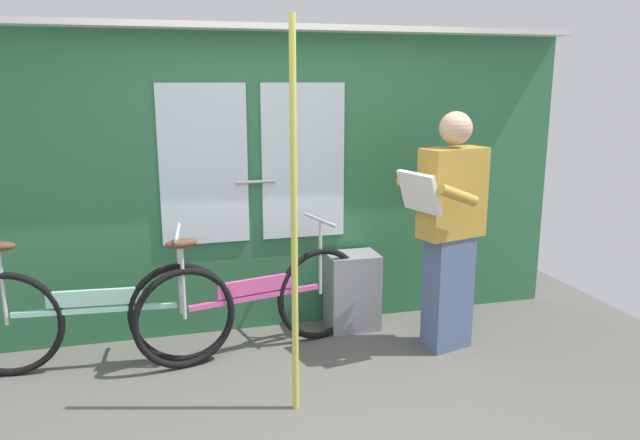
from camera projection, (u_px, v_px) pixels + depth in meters
name	position (u px, v px, depth m)	size (l,w,h in m)	color
ground_plane	(330.00, 410.00, 3.46)	(5.29, 4.18, 0.04)	#56544F
train_door_wall	(281.00, 175.00, 4.41)	(4.29, 0.28, 2.15)	#2D6B42
bicycle_near_door	(255.00, 302.00, 4.08)	(1.59, 0.54, 0.87)	black
bicycle_leaning_behind	(95.00, 315.00, 3.84)	(1.71, 0.44, 0.88)	black
passenger_reading_newspaper	(450.00, 228.00, 4.06)	(0.61, 0.53, 1.60)	slate
trash_bin_by_wall	(352.00, 291.00, 4.52)	(0.37, 0.28, 0.56)	gray
handrail_pole	(294.00, 224.00, 3.22)	(0.04, 0.04, 2.11)	#C6C14C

